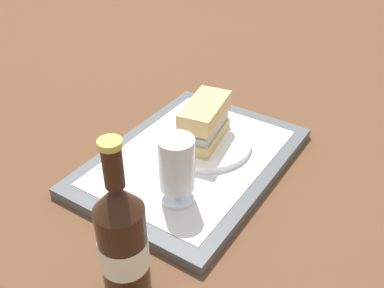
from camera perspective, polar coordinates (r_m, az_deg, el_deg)
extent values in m
plane|color=brown|center=(0.87, 0.00, -2.70)|extent=(3.00, 3.00, 0.00)
cube|color=#4C5156|center=(0.86, 0.00, -2.17)|extent=(0.44, 0.32, 0.02)
cube|color=silver|center=(0.86, 0.00, -1.61)|extent=(0.38, 0.27, 0.00)
cylinder|color=white|center=(0.89, 1.36, 0.34)|extent=(0.19, 0.19, 0.01)
cube|color=tan|center=(0.88, 1.37, 1.36)|extent=(0.14, 0.09, 0.02)
cube|color=#9EA3A8|center=(0.87, 1.39, 2.47)|extent=(0.13, 0.08, 0.02)
cube|color=silver|center=(0.86, 1.40, 3.14)|extent=(0.12, 0.07, 0.01)
sphere|color=#47932D|center=(0.81, 0.11, 2.00)|extent=(0.04, 0.04, 0.04)
cube|color=tan|center=(0.85, 1.42, 4.40)|extent=(0.14, 0.09, 0.04)
cylinder|color=silver|center=(0.76, -1.88, -7.04)|extent=(0.06, 0.06, 0.01)
cylinder|color=silver|center=(0.75, -1.90, -6.18)|extent=(0.01, 0.01, 0.02)
cylinder|color=silver|center=(0.71, -1.99, -2.57)|extent=(0.06, 0.06, 0.09)
cylinder|color=gold|center=(0.72, -1.97, -3.57)|extent=(0.06, 0.06, 0.06)
cylinder|color=white|center=(0.70, -2.02, -1.22)|extent=(0.05, 0.05, 0.01)
cylinder|color=black|center=(0.60, -8.74, -14.15)|extent=(0.06, 0.06, 0.17)
cylinder|color=silver|center=(0.59, -8.81, -13.63)|extent=(0.07, 0.07, 0.05)
cone|color=black|center=(0.53, -9.71, -6.90)|extent=(0.06, 0.06, 0.04)
cylinder|color=black|center=(0.50, -10.22, -2.91)|extent=(0.02, 0.02, 0.05)
cylinder|color=#BFB74C|center=(0.48, -10.61, 0.06)|extent=(0.03, 0.03, 0.01)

